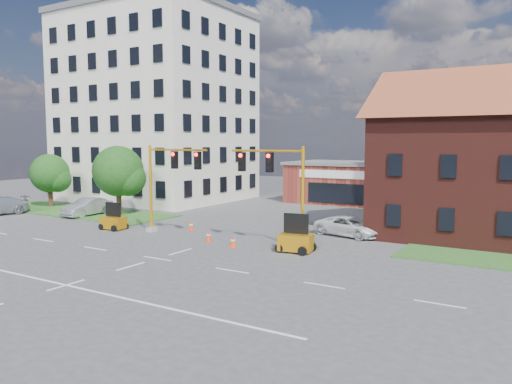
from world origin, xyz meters
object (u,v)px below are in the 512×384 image
signal_mast_west (168,178)px  trailer_west (114,222)px  trailer_east (296,241)px  pickup_white (349,226)px  signal_mast_east (278,184)px

signal_mast_west → trailer_west: bearing=-170.2°
trailer_east → signal_mast_west: bearing=167.5°
trailer_west → trailer_east: size_ratio=0.88×
trailer_west → pickup_white: trailer_west is taller
signal_mast_east → trailer_west: bearing=-176.6°
signal_mast_west → signal_mast_east: bearing=0.0°
trailer_east → signal_mast_east: bearing=151.1°
signal_mast_east → trailer_east: (1.49, -0.52, -3.24)m
signal_mast_west → trailer_east: 10.71m
trailer_west → signal_mast_east: bearing=-2.8°
signal_mast_west → pickup_white: (11.10, 5.84, -3.25)m
signal_mast_west → trailer_west: 5.76m
signal_mast_east → trailer_east: size_ratio=2.85×
signal_mast_west → trailer_west: (-4.64, -0.80, -3.32)m
trailer_west → pickup_white: 17.07m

